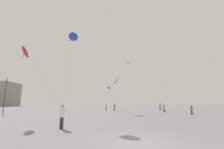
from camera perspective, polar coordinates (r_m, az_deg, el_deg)
The scene contains 14 objects.
ground_plane at distance 8.43m, azimuth 9.25°, elevation -23.09°, with size 300.00×300.00×0.00m, color slate.
person_in_grey at distance 34.57m, azimuth 18.41°, elevation -11.36°, with size 0.35×0.35×1.63m.
person_in_white at distance 12.32m, azimuth -17.85°, elevation -13.97°, with size 0.39×0.39×1.80m.
person_in_orange at distance 41.63m, azimuth 17.14°, elevation -11.01°, with size 0.39×0.39×1.81m.
person_in_yellow at distance 39.45m, azimuth -2.19°, elevation -11.69°, with size 0.35×0.35×1.59m.
person_in_green at distance 37.37m, azimuth 0.95°, elevation -11.75°, with size 0.35×0.35×1.62m.
person_in_teal at distance 28.01m, azimuth 27.10°, elevation -11.23°, with size 0.34×0.34×1.58m.
kite_crimson_diamond at distance 19.65m, azimuth -28.97°, elevation 7.23°, with size 6.15×5.92×6.72m.
kite_amber_delta at distance 44.48m, azimuth 6.01°, elevation 4.10°, with size 5.34×5.89×12.17m.
kite_cyan_diamond at distance 41.71m, azimuth -1.30°, elevation -4.95°, with size 1.18×2.53×4.83m.
kite_cobalt_diamond at distance 18.42m, azimuth -13.99°, elevation 13.23°, with size 1.13×5.22×8.30m.
kite_magenta_delta at distance 28.13m, azimuth 1.33°, elevation -2.53°, with size 1.18×10.44×4.90m.
lamppost_east at distance 32.04m, azimuth -34.39°, elevation -4.59°, with size 0.36×0.36×6.22m.
handbag_beside_flyer at distance 34.83m, azimuth 18.96°, elevation -12.59°, with size 0.32×0.14×0.24m, color brown.
Camera 1 is at (-1.91, -7.99, 1.90)m, focal length 24.96 mm.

